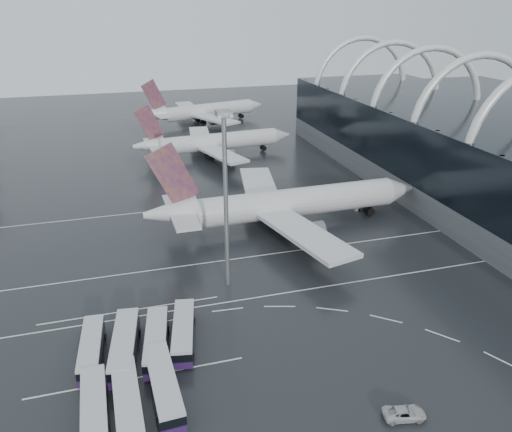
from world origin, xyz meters
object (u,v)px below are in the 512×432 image
object	(u,v)px
bus_row_near_d	(184,332)
van_curve_a	(404,413)
bus_row_near_a	(92,349)
bus_row_far_c	(164,386)
gse_cart_belly_b	(335,205)
bus_row_near_b	(125,346)
airliner_main	(283,204)
gse_cart_belly_e	(293,212)
floodlight_mast	(225,181)
airliner_gate_b	(212,143)
bus_row_near_c	(156,341)
bus_row_far_b	(128,403)
gse_cart_belly_d	(358,208)
bus_row_far_a	(95,412)
airliner_gate_c	(202,112)

from	to	relation	value
bus_row_near_d	van_curve_a	distance (m)	31.21
bus_row_near_a	bus_row_far_c	size ratio (longest dim) A/B	0.91
gse_cart_belly_b	bus_row_near_b	bearing A→B (deg)	-140.36
airliner_main	gse_cart_belly_e	world-z (taller)	airliner_main
floodlight_mast	airliner_main	bearing A→B (deg)	49.84
airliner_gate_b	bus_row_near_d	distance (m)	93.16
bus_row_near_a	bus_row_near_c	distance (m)	8.68
bus_row_near_c	floodlight_mast	xyz separation A→B (m)	(13.61, 14.60, 17.19)
bus_row_far_b	bus_row_far_c	world-z (taller)	bus_row_far_c
gse_cart_belly_b	gse_cart_belly_d	bearing A→B (deg)	-32.00
bus_row_near_d	bus_row_far_a	world-z (taller)	bus_row_far_a
airliner_main	bus_row_near_d	distance (m)	43.12
airliner_gate_c	gse_cart_belly_e	world-z (taller)	airliner_gate_c
bus_row_far_b	van_curve_a	bearing A→B (deg)	-108.96
floodlight_mast	gse_cart_belly_e	distance (m)	38.10
bus_row_near_d	floodlight_mast	world-z (taller)	floodlight_mast
bus_row_far_c	van_curve_a	size ratio (longest dim) A/B	2.68
bus_row_far_a	bus_row_far_c	xyz separation A→B (m)	(8.11, 1.90, 0.09)
bus_row_near_d	bus_row_near_b	bearing A→B (deg)	107.79
airliner_gate_c	van_curve_a	world-z (taller)	airliner_gate_c
airliner_main	bus_row_far_a	distance (m)	60.14
bus_row_near_b	gse_cart_belly_e	bearing A→B (deg)	-36.48
bus_row_near_b	bus_row_far_a	world-z (taller)	bus_row_near_b
floodlight_mast	gse_cart_belly_b	world-z (taller)	floodlight_mast
bus_row_near_d	gse_cart_belly_d	world-z (taller)	bus_row_near_d
bus_row_near_a	floodlight_mast	bearing A→B (deg)	-54.48
airliner_gate_c	bus_row_near_a	size ratio (longest dim) A/B	4.21
airliner_gate_b	bus_row_far_a	distance (m)	108.26
airliner_main	bus_row_near_b	bearing A→B (deg)	-136.64
floodlight_mast	bus_row_far_a	bearing A→B (deg)	-130.23
bus_row_far_a	van_curve_a	xyz separation A→B (m)	(34.77, -9.26, -1.03)
bus_row_near_a	gse_cart_belly_e	world-z (taller)	bus_row_near_a
bus_row_far_c	bus_row_near_c	bearing A→B (deg)	-2.90
bus_row_near_d	bus_row_far_a	bearing A→B (deg)	145.84
van_curve_a	gse_cart_belly_e	distance (m)	61.19
airliner_main	bus_row_near_d	world-z (taller)	airliner_main
airliner_gate_c	gse_cart_belly_b	size ratio (longest dim) A/B	24.74
airliner_gate_b	bus_row_far_b	distance (m)	106.85
bus_row_near_c	bus_row_near_b	bearing A→B (deg)	98.23
bus_row_near_b	bus_row_near_a	bearing A→B (deg)	86.37
bus_row_far_a	bus_row_far_b	size ratio (longest dim) A/B	0.97
bus_row_near_c	bus_row_near_d	world-z (taller)	bus_row_near_c
airliner_main	airliner_gate_c	distance (m)	102.70
airliner_gate_b	gse_cart_belly_e	size ratio (longest dim) A/B	23.46
bus_row_near_b	bus_row_far_b	world-z (taller)	bus_row_near_b
bus_row_near_a	van_curve_a	xyz separation A→B (m)	(35.26, -21.27, -0.94)
bus_row_near_a	floodlight_mast	world-z (taller)	floodlight_mast
bus_row_near_d	van_curve_a	bearing A→B (deg)	-122.70
bus_row_near_a	bus_row_near_b	world-z (taller)	bus_row_near_b
airliner_main	van_curve_a	world-z (taller)	airliner_main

